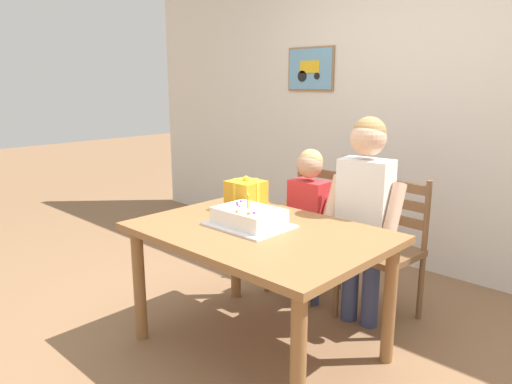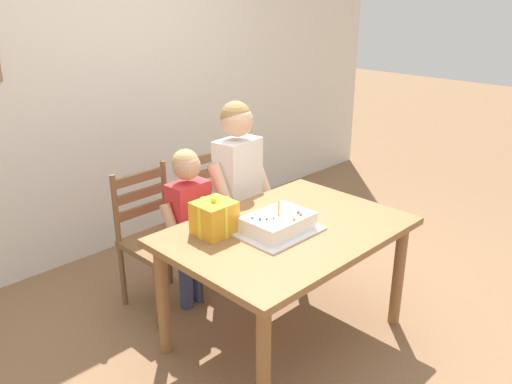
{
  "view_description": "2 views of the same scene",
  "coord_description": "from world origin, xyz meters",
  "px_view_note": "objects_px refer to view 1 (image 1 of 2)",
  "views": [
    {
      "loc": [
        1.68,
        -1.8,
        1.51
      ],
      "look_at": [
        -0.09,
        0.07,
        0.91
      ],
      "focal_mm": 33.24,
      "sensor_mm": 36.0,
      "label": 1
    },
    {
      "loc": [
        -2.0,
        -1.75,
        1.97
      ],
      "look_at": [
        -0.07,
        0.18,
        0.91
      ],
      "focal_mm": 36.54,
      "sensor_mm": 36.0,
      "label": 2
    }
  ],
  "objects_px": {
    "child_older": "(365,202)",
    "child_younger": "(308,212)",
    "birthday_cake": "(248,218)",
    "dining_table": "(259,246)",
    "gift_box_red_large": "(246,195)",
    "chair_right": "(385,248)",
    "chair_left": "(308,228)"
  },
  "relations": [
    {
      "from": "child_older",
      "to": "child_younger",
      "type": "height_order",
      "value": "child_older"
    },
    {
      "from": "birthday_cake",
      "to": "child_older",
      "type": "bearing_deg",
      "value": 64.08
    },
    {
      "from": "dining_table",
      "to": "child_older",
      "type": "xyz_separation_m",
      "value": [
        0.25,
        0.67,
        0.17
      ]
    },
    {
      "from": "child_older",
      "to": "gift_box_red_large",
      "type": "bearing_deg",
      "value": -143.42
    },
    {
      "from": "child_younger",
      "to": "birthday_cake",
      "type": "bearing_deg",
      "value": -81.93
    },
    {
      "from": "child_younger",
      "to": "chair_right",
      "type": "bearing_deg",
      "value": 20.27
    },
    {
      "from": "birthday_cake",
      "to": "child_younger",
      "type": "bearing_deg",
      "value": 98.07
    },
    {
      "from": "chair_right",
      "to": "child_younger",
      "type": "relative_size",
      "value": 0.85
    },
    {
      "from": "birthday_cake",
      "to": "child_younger",
      "type": "height_order",
      "value": "child_younger"
    },
    {
      "from": "chair_left",
      "to": "child_younger",
      "type": "xyz_separation_m",
      "value": [
        0.14,
        -0.18,
        0.19
      ]
    },
    {
      "from": "birthday_cake",
      "to": "child_older",
      "type": "xyz_separation_m",
      "value": [
        0.33,
        0.67,
        0.02
      ]
    },
    {
      "from": "gift_box_red_large",
      "to": "chair_left",
      "type": "bearing_deg",
      "value": 87.65
    },
    {
      "from": "birthday_cake",
      "to": "child_younger",
      "type": "relative_size",
      "value": 0.41
    },
    {
      "from": "chair_left",
      "to": "chair_right",
      "type": "bearing_deg",
      "value": -0.01
    },
    {
      "from": "child_older",
      "to": "chair_left",
      "type": "bearing_deg",
      "value": 162.29
    },
    {
      "from": "child_older",
      "to": "child_younger",
      "type": "bearing_deg",
      "value": 179.93
    },
    {
      "from": "gift_box_red_large",
      "to": "chair_right",
      "type": "distance_m",
      "value": 0.95
    },
    {
      "from": "gift_box_red_large",
      "to": "birthday_cake",
      "type": "bearing_deg",
      "value": -43.34
    },
    {
      "from": "gift_box_red_large",
      "to": "child_older",
      "type": "distance_m",
      "value": 0.73
    },
    {
      "from": "gift_box_red_large",
      "to": "dining_table",
      "type": "bearing_deg",
      "value": -35.48
    },
    {
      "from": "dining_table",
      "to": "chair_right",
      "type": "relative_size",
      "value": 1.47
    },
    {
      "from": "chair_left",
      "to": "child_older",
      "type": "xyz_separation_m",
      "value": [
        0.56,
        -0.18,
        0.33
      ]
    },
    {
      "from": "birthday_cake",
      "to": "chair_left",
      "type": "relative_size",
      "value": 0.48
    },
    {
      "from": "birthday_cake",
      "to": "gift_box_red_large",
      "type": "height_order",
      "value": "gift_box_red_large"
    },
    {
      "from": "birthday_cake",
      "to": "chair_right",
      "type": "xyz_separation_m",
      "value": [
        0.39,
        0.85,
        -0.31
      ]
    },
    {
      "from": "dining_table",
      "to": "chair_left",
      "type": "bearing_deg",
      "value": 109.89
    },
    {
      "from": "birthday_cake",
      "to": "child_older",
      "type": "height_order",
      "value": "child_older"
    },
    {
      "from": "chair_left",
      "to": "child_older",
      "type": "bearing_deg",
      "value": -17.71
    },
    {
      "from": "birthday_cake",
      "to": "chair_left",
      "type": "height_order",
      "value": "chair_left"
    },
    {
      "from": "gift_box_red_large",
      "to": "child_older",
      "type": "bearing_deg",
      "value": 36.58
    },
    {
      "from": "dining_table",
      "to": "birthday_cake",
      "type": "bearing_deg",
      "value": -176.3
    },
    {
      "from": "chair_left",
      "to": "child_younger",
      "type": "relative_size",
      "value": 0.85
    }
  ]
}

